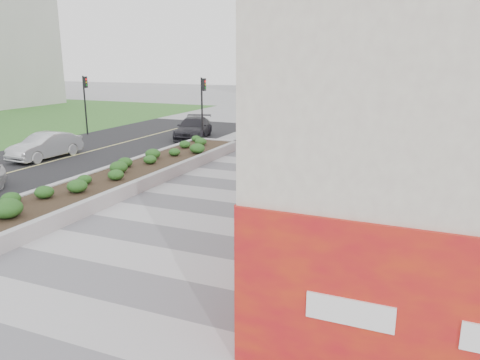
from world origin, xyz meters
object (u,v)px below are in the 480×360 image
object	(u,v)px
planter	(131,173)
car_dark	(193,128)
traffic_signal_far	(85,96)
car_silver	(45,146)
skateboarder	(316,158)
traffic_signal_near	(203,100)

from	to	relation	value
planter	car_dark	distance (m)	11.84
traffic_signal_far	car_silver	xyz separation A→B (m)	(3.58, -7.64, -2.05)
traffic_signal_far	skateboarder	xyz separation A→B (m)	(18.27, -5.33, -2.00)
car_dark	traffic_signal_far	bearing A→B (deg)	173.12
skateboarder	car_dark	world-z (taller)	skateboarder
traffic_signal_near	traffic_signal_far	world-z (taller)	same
skateboarder	car_dark	size ratio (longest dim) A/B	0.30
traffic_signal_near	car_dark	size ratio (longest dim) A/B	0.84
skateboarder	car_dark	bearing A→B (deg)	134.87
planter	car_silver	distance (m)	7.73
car_silver	traffic_signal_near	bearing A→B (deg)	57.35
traffic_signal_near	car_silver	distance (m)	10.10
planter	traffic_signal_near	world-z (taller)	traffic_signal_near
planter	car_dark	world-z (taller)	car_dark
traffic_signal_near	car_silver	world-z (taller)	traffic_signal_near
traffic_signal_near	traffic_signal_far	size ratio (longest dim) A/B	1.00
traffic_signal_far	car_dark	distance (m)	8.31
skateboarder	car_silver	bearing A→B (deg)	177.05
car_dark	car_silver	bearing A→B (deg)	-132.85
traffic_signal_far	car_silver	distance (m)	8.68
planter	traffic_signal_near	xyz separation A→B (m)	(-1.73, 10.50, 2.34)
skateboarder	car_dark	distance (m)	12.36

